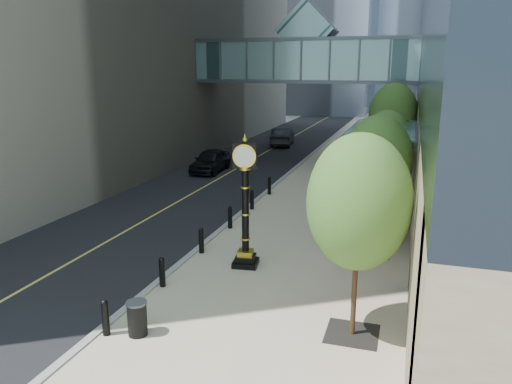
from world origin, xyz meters
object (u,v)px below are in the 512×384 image
street_clock (245,212)px  pedestrian (397,206)px  car_near (210,161)px  car_far (283,137)px  trash_bin (137,319)px

street_clock → pedestrian: 8.14m
car_near → car_far: bearing=80.0°
street_clock → trash_bin: street_clock is taller
pedestrian → car_near: (-12.71, 9.06, -0.22)m
car_far → street_clock: bearing=94.3°
car_near → trash_bin: bearing=-74.9°
pedestrian → trash_bin: bearing=78.7°
trash_bin → car_far: car_far is taller
pedestrian → car_far: 24.70m
street_clock → car_far: size_ratio=0.95×
street_clock → car_near: 17.27m
car_far → car_near: bearing=74.8°
trash_bin → pedestrian: bearing=62.1°
trash_bin → car_near: car_near is taller
street_clock → car_far: (-5.93, 28.48, -1.26)m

